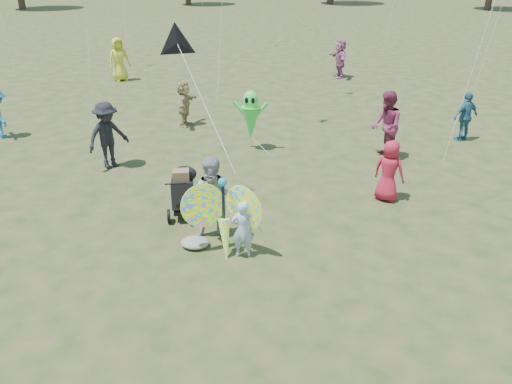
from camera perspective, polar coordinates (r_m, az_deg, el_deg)
ground at (r=8.66m, az=0.13°, el=-10.94°), size 160.00×160.00×0.00m
child_girl at (r=9.21m, az=-1.57°, el=-4.31°), size 0.46×0.34×1.14m
adult_man at (r=9.65m, az=-4.75°, el=-0.89°), size 0.96×0.81×1.74m
grey_bag at (r=9.81m, az=-6.99°, el=-5.76°), size 0.56×0.46×0.18m
crowd_a at (r=11.70m, az=14.97°, el=2.34°), size 0.83×0.73×1.43m
crowd_b at (r=13.63m, az=-16.60°, el=6.21°), size 1.22×1.31×1.77m
crowd_c at (r=16.43m, az=22.84°, el=7.96°), size 0.93×0.77×1.49m
crowd_d at (r=16.72m, az=-8.20°, el=10.00°), size 0.56×1.43×1.51m
crowd_e at (r=14.13m, az=14.64°, el=7.34°), size 0.80×0.98×1.88m
crowd_g at (r=23.73m, az=-15.39°, el=14.41°), size 1.10×1.04×1.89m
crowd_i at (r=17.29m, az=-27.24°, el=7.91°), size 1.05×1.08×1.48m
crowd_j at (r=23.89m, az=9.57°, el=14.82°), size 1.01×1.68×1.73m
jogging_stroller at (r=10.77m, az=-8.32°, el=0.33°), size 0.65×1.11×1.09m
butterfly_kite at (r=9.21m, az=-3.68°, el=-2.90°), size 1.74×0.75×1.75m
delta_kite_rig at (r=10.56m, az=-8.95°, el=16.33°), size 1.84×1.83×2.55m
alien_kite at (r=14.33m, az=-0.61°, el=8.55°), size 1.12×0.69×1.74m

